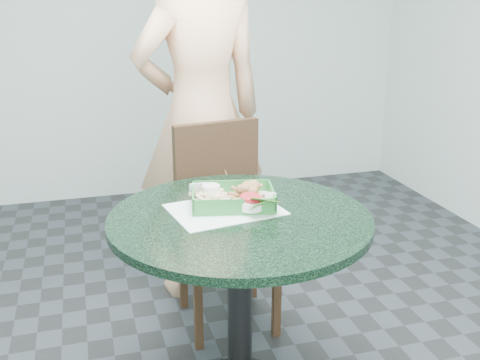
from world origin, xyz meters
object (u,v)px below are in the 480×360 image
object	(u,v)px
cafe_table	(240,265)
diner_person	(200,74)
crab_sandwich	(247,196)
sauce_ramekin	(210,196)
food_basket	(233,206)
dining_chair	(223,210)

from	to	relation	value
cafe_table	diner_person	world-z (taller)	diner_person
cafe_table	crab_sandwich	distance (m)	0.25
diner_person	sauce_ramekin	distance (m)	0.87
cafe_table	food_basket	world-z (taller)	food_basket
food_basket	sauce_ramekin	bearing A→B (deg)	158.50
diner_person	sauce_ramekin	bearing A→B (deg)	71.52
sauce_ramekin	dining_chair	bearing A→B (deg)	71.20
cafe_table	sauce_ramekin	world-z (taller)	sauce_ramekin
dining_chair	sauce_ramekin	size ratio (longest dim) A/B	14.33
diner_person	food_basket	distance (m)	0.90
crab_sandwich	cafe_table	bearing A→B (deg)	-119.19
dining_chair	food_basket	world-z (taller)	dining_chair
dining_chair	sauce_ramekin	xyz separation A→B (m)	(-0.18, -0.51, 0.27)
food_basket	diner_person	bearing A→B (deg)	85.41
cafe_table	food_basket	size ratio (longest dim) A/B	3.14
cafe_table	diner_person	size ratio (longest dim) A/B	0.40
crab_sandwich	sauce_ramekin	size ratio (longest dim) A/B	1.98
sauce_ramekin	crab_sandwich	bearing A→B (deg)	-11.64
sauce_ramekin	cafe_table	bearing A→B (deg)	-58.72
dining_chair	diner_person	size ratio (longest dim) A/B	0.41
food_basket	crab_sandwich	distance (m)	0.06
dining_chair	sauce_ramekin	world-z (taller)	dining_chair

